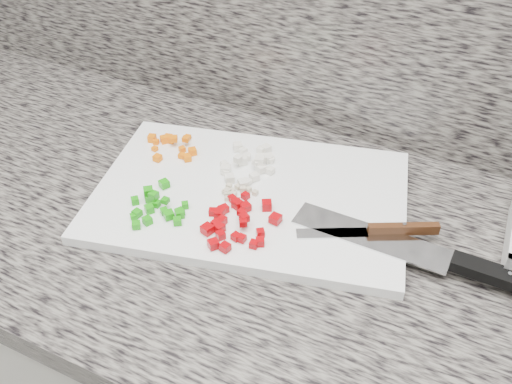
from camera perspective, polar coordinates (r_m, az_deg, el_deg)
countertop at (r=0.86m, az=5.17°, el=-5.77°), size 3.96×0.64×0.04m
cutting_board at (r=0.91m, az=-0.58°, el=-0.33°), size 0.55×0.43×0.02m
carrot_pile at (r=1.01m, az=-8.40°, el=4.72°), size 0.10×0.09×0.02m
onion_pile at (r=0.95m, az=-0.64°, el=2.92°), size 0.10×0.13×0.02m
green_pepper_pile at (r=0.88m, az=-9.89°, el=-1.28°), size 0.10×0.12×0.02m
red_pepper_pile at (r=0.84m, az=-2.05°, el=-2.89°), size 0.11×0.13×0.02m
garlic_pile at (r=0.90m, az=-2.10°, el=0.01°), size 0.05×0.05×0.01m
chef_knife at (r=0.83m, az=19.54°, el=-6.74°), size 0.38×0.06×0.02m
paring_knife at (r=0.85m, az=12.80°, el=-3.73°), size 0.19×0.11×0.02m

